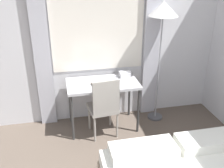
# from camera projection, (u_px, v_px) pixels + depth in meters

# --- Properties ---
(wall_back_with_window) EXTENTS (4.87, 0.13, 2.70)m
(wall_back_with_window) POSITION_uv_depth(u_px,v_px,m) (97.00, 38.00, 3.96)
(wall_back_with_window) COLOR silver
(wall_back_with_window) RESTS_ON ground_plane
(desk) EXTENTS (1.06, 0.58, 0.77)m
(desk) POSITION_uv_depth(u_px,v_px,m) (103.00, 87.00, 3.91)
(desk) COLOR #B2B2B7
(desk) RESTS_ON ground_plane
(desk_chair) EXTENTS (0.44, 0.44, 0.95)m
(desk_chair) POSITION_uv_depth(u_px,v_px,m) (104.00, 105.00, 3.76)
(desk_chair) COLOR gray
(desk_chair) RESTS_ON ground_plane
(standing_lamp) EXTENTS (0.43, 0.43, 1.90)m
(standing_lamp) POSITION_uv_depth(u_px,v_px,m) (163.00, 16.00, 3.73)
(standing_lamp) COLOR #4C4C51
(standing_lamp) RESTS_ON ground_plane
(telephone) EXTENTS (0.18, 0.13, 0.10)m
(telephone) POSITION_uv_depth(u_px,v_px,m) (125.00, 74.00, 4.05)
(telephone) COLOR silver
(telephone) RESTS_ON desk
(book) EXTENTS (0.30, 0.19, 0.02)m
(book) POSITION_uv_depth(u_px,v_px,m) (101.00, 84.00, 3.80)
(book) COLOR #4C4238
(book) RESTS_ON desk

